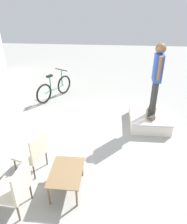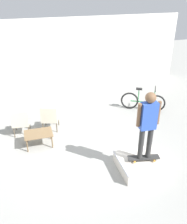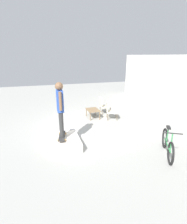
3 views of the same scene
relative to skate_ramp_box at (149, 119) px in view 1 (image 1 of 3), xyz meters
The scene contains 8 objects.
ground_plane 1.87m from the skate_ramp_box, 142.88° to the left, with size 24.00×24.00×0.00m, color gray.
skate_ramp_box is the anchor object (origin of this frame).
skateboard_on_ramp 0.24m from the skate_ramp_box, 107.01° to the right, with size 0.83×0.36×0.07m.
person_skater 1.31m from the skate_ramp_box, 107.01° to the right, with size 0.57×0.25×1.78m.
coffee_table 3.06m from the skate_ramp_box, 144.10° to the left, with size 0.81×0.57×0.42m.
patio_chair_left 3.89m from the skate_ramp_box, 139.42° to the left, with size 0.57×0.57×0.89m.
patio_chair_right 3.26m from the skate_ramp_box, 128.93° to the left, with size 0.65×0.65×0.89m.
bicycle 3.34m from the skate_ramp_box, 63.88° to the left, with size 1.46×0.86×0.92m.
Camera 1 is at (-3.82, -0.07, 3.18)m, focal length 35.00 mm.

